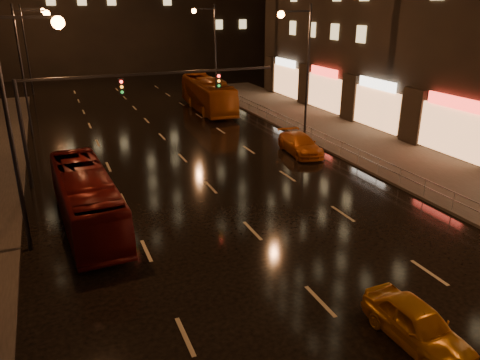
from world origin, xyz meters
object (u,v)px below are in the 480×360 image
object	(u,v)px
taxi_near	(417,325)
taxi_far	(300,144)
bus_curb	(208,95)
bus_red	(86,198)

from	to	relation	value
taxi_near	taxi_far	xyz separation A→B (m)	(6.40, 18.82, 0.02)
taxi_near	taxi_far	world-z (taller)	taxi_far
bus_curb	taxi_near	world-z (taller)	bus_curb
bus_curb	taxi_far	world-z (taller)	bus_curb
bus_curb	bus_red	bearing A→B (deg)	-118.32
taxi_near	bus_curb	bearing A→B (deg)	80.02
bus_curb	taxi_near	distance (m)	35.34
bus_red	taxi_near	distance (m)	15.28
taxi_far	bus_curb	bearing A→B (deg)	99.73
bus_red	taxi_far	world-z (taller)	bus_red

